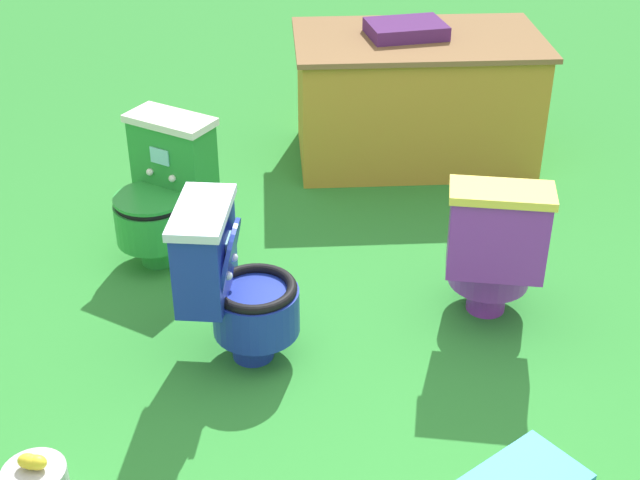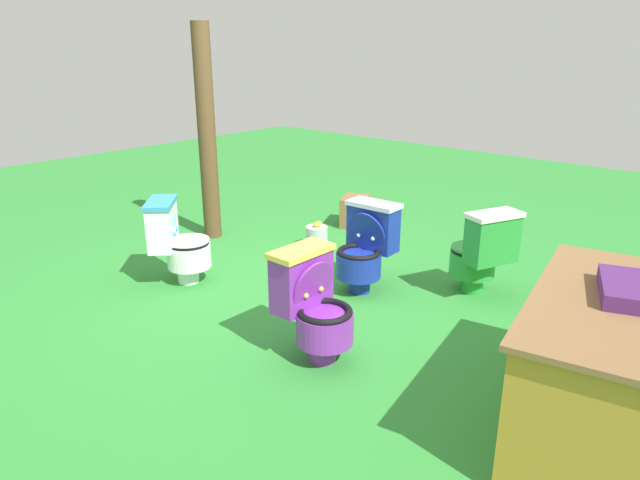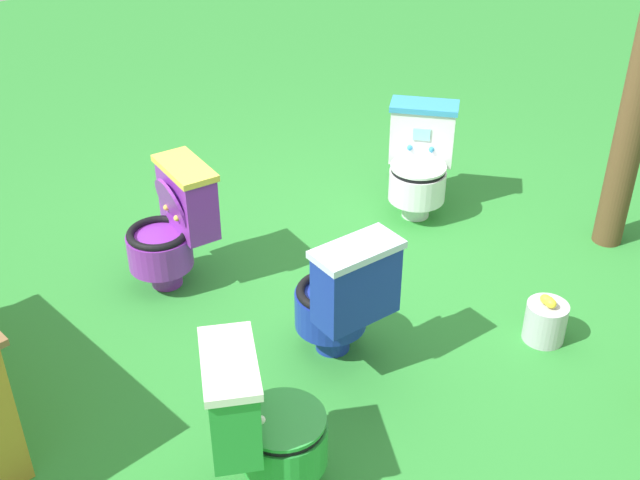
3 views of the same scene
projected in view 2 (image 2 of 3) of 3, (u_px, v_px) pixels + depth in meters
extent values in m
plane|color=#2D8433|center=(284.00, 293.00, 4.70)|extent=(14.00, 14.00, 0.00)
cylinder|color=white|center=(188.00, 274.00, 4.91)|extent=(0.25, 0.25, 0.14)
cylinder|color=white|center=(189.00, 255.00, 4.85)|extent=(0.52, 0.52, 0.20)
torus|color=black|center=(188.00, 243.00, 4.81)|extent=(0.50, 0.50, 0.04)
cylinder|color=#338CBF|center=(189.00, 249.00, 4.83)|extent=(0.34, 0.34, 0.01)
cube|color=white|center=(162.00, 226.00, 4.75)|extent=(0.42, 0.43, 0.37)
cube|color=#338CBF|center=(160.00, 203.00, 4.68)|extent=(0.46, 0.46, 0.04)
cube|color=#8CE0E5|center=(174.00, 220.00, 4.74)|extent=(0.08, 0.08, 0.08)
cylinder|color=white|center=(188.00, 241.00, 4.81)|extent=(0.51, 0.51, 0.02)
sphere|color=#338CBF|center=(177.00, 229.00, 4.84)|extent=(0.04, 0.04, 0.04)
sphere|color=#338CBF|center=(174.00, 234.00, 4.71)|extent=(0.04, 0.04, 0.04)
cylinder|color=purple|center=(322.00, 350.00, 3.70)|extent=(0.18, 0.18, 0.14)
cylinder|color=purple|center=(325.00, 327.00, 3.63)|extent=(0.37, 0.37, 0.20)
torus|color=black|center=(325.00, 311.00, 3.59)|extent=(0.36, 0.36, 0.04)
cylinder|color=#EACC4C|center=(325.00, 319.00, 3.61)|extent=(0.24, 0.24, 0.01)
cube|color=purple|center=(302.00, 281.00, 3.67)|extent=(0.41, 0.19, 0.37)
cube|color=#EACC4C|center=(301.00, 251.00, 3.60)|extent=(0.44, 0.22, 0.04)
cube|color=#8CE0E5|center=(313.00, 278.00, 3.59)|extent=(0.11, 0.01, 0.08)
cylinder|color=purple|center=(313.00, 287.00, 3.61)|extent=(0.35, 0.09, 0.35)
sphere|color=#EACC4C|center=(321.00, 289.00, 3.67)|extent=(0.04, 0.04, 0.04)
sphere|color=#EACC4C|center=(306.00, 296.00, 3.57)|extent=(0.04, 0.04, 0.04)
cylinder|color=green|center=(472.00, 283.00, 4.72)|extent=(0.24, 0.24, 0.14)
cylinder|color=green|center=(472.00, 263.00, 4.68)|extent=(0.49, 0.49, 0.20)
torus|color=black|center=(473.00, 250.00, 4.64)|extent=(0.46, 0.46, 0.04)
cylinder|color=white|center=(473.00, 256.00, 4.66)|extent=(0.31, 0.31, 0.01)
cube|color=green|center=(492.00, 240.00, 4.42)|extent=(0.45, 0.34, 0.37)
cube|color=white|center=(495.00, 215.00, 4.36)|extent=(0.48, 0.37, 0.04)
cube|color=#8CE0E5|center=(484.00, 230.00, 4.49)|extent=(0.10, 0.05, 0.08)
cylinder|color=green|center=(474.00, 248.00, 4.64)|extent=(0.47, 0.47, 0.02)
sphere|color=white|center=(475.00, 243.00, 4.50)|extent=(0.04, 0.04, 0.04)
sphere|color=white|center=(489.00, 241.00, 4.56)|extent=(0.04, 0.04, 0.04)
cylinder|color=#192D9E|center=(359.00, 283.00, 4.72)|extent=(0.19, 0.19, 0.14)
cylinder|color=#192D9E|center=(358.00, 265.00, 4.65)|extent=(0.39, 0.39, 0.20)
torus|color=black|center=(359.00, 252.00, 4.61)|extent=(0.37, 0.37, 0.04)
cylinder|color=silver|center=(359.00, 258.00, 4.63)|extent=(0.25, 0.25, 0.01)
cube|color=#192D9E|center=(373.00, 228.00, 4.71)|extent=(0.21, 0.42, 0.37)
cube|color=silver|center=(374.00, 204.00, 4.64)|extent=(0.23, 0.44, 0.04)
cube|color=#8CE0E5|center=(366.00, 225.00, 4.61)|extent=(0.01, 0.11, 0.08)
cylinder|color=#192D9E|center=(366.00, 233.00, 4.64)|extent=(0.11, 0.35, 0.35)
sphere|color=silver|center=(373.00, 239.00, 4.60)|extent=(0.04, 0.04, 0.04)
sphere|color=silver|center=(359.00, 235.00, 4.69)|extent=(0.04, 0.04, 0.04)
cube|color=#B7842D|center=(615.00, 375.00, 2.87)|extent=(1.52, 1.04, 0.74)
cube|color=brown|center=(628.00, 306.00, 2.75)|extent=(1.59, 1.11, 0.03)
cube|color=#4C2360|center=(636.00, 291.00, 2.78)|extent=(0.52, 0.45, 0.08)
cylinder|color=brown|center=(207.00, 135.00, 5.73)|extent=(0.18, 0.18, 2.15)
cube|color=brown|center=(355.00, 211.00, 6.39)|extent=(0.46, 0.42, 0.33)
cylinder|color=#B7B7BF|center=(317.00, 237.00, 5.71)|extent=(0.22, 0.22, 0.22)
ellipsoid|color=yellow|center=(319.00, 224.00, 5.67)|extent=(0.07, 0.05, 0.05)
ellipsoid|color=yellow|center=(317.00, 224.00, 5.66)|extent=(0.07, 0.05, 0.05)
ellipsoid|color=yellow|center=(316.00, 224.00, 5.65)|extent=(0.07, 0.05, 0.05)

